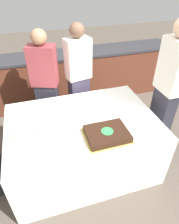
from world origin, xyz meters
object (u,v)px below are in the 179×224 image
object	(u,v)px
wine_glass	(18,132)
cake	(107,134)
person_cutting_cake	(79,79)
person_seated_right	(167,91)
person_standing_back	(46,85)
plate_stack	(47,127)

from	to	relation	value
wine_glass	cake	bearing A→B (deg)	-12.98
cake	person_cutting_cake	size ratio (longest dim) A/B	0.29
cake	wine_glass	xyz separation A→B (m)	(-0.85, 0.20, 0.08)
person_cutting_cake	person_seated_right	bearing A→B (deg)	125.74
wine_glass	person_standing_back	bearing A→B (deg)	68.10
plate_stack	person_seated_right	xyz separation A→B (m)	(1.47, 0.02, 0.17)
person_seated_right	person_standing_back	xyz separation A→B (m)	(-1.37, 0.81, -0.12)
wine_glass	person_cutting_cake	bearing A→B (deg)	47.80
person_standing_back	wine_glass	bearing A→B (deg)	88.43
person_standing_back	cake	bearing A→B (deg)	132.99
cake	plate_stack	world-z (taller)	cake
plate_stack	person_standing_back	world-z (taller)	person_standing_back
person_seated_right	person_cutting_cake	bearing A→B (deg)	-132.17
person_standing_back	person_seated_right	bearing A→B (deg)	169.70
cake	person_cutting_cake	world-z (taller)	person_cutting_cake
person_seated_right	person_standing_back	world-z (taller)	person_seated_right
person_seated_right	wine_glass	bearing A→B (deg)	-85.78
plate_stack	wine_glass	world-z (taller)	wine_glass
cake	wine_glass	world-z (taller)	wine_glass
wine_glass	person_cutting_cake	xyz separation A→B (m)	(0.85, 0.94, -0.02)
cake	person_standing_back	size ratio (longest dim) A/B	0.30
plate_stack	person_cutting_cake	size ratio (longest dim) A/B	0.14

